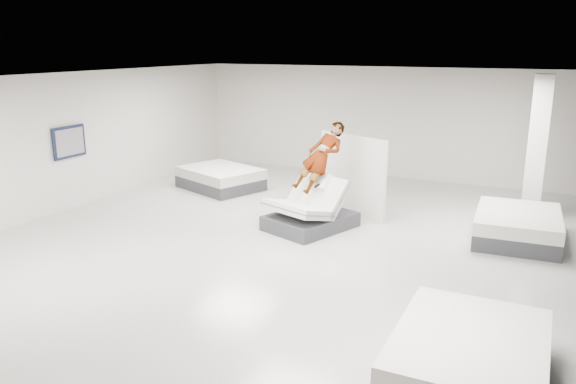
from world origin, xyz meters
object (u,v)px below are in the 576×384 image
Objects in this scene: flat_bed_right_far at (517,226)px; column at (537,147)px; remote at (317,186)px; flat_bed_right_near at (468,360)px; flat_bed_left_far at (220,178)px; wall_poster at (69,142)px; person at (321,172)px; divider_panel at (352,175)px; hero_bed at (310,213)px.

flat_bed_right_far is 2.29m from column.
remote reaches higher than flat_bed_right_near.
wall_poster is at bearing -125.09° from flat_bed_left_far.
divider_panel is at bearing 94.00° from person.
flat_bed_left_far is (-3.57, 2.11, -0.07)m from hero_bed.
flat_bed_right_far is (3.84, 1.24, -0.70)m from remote.
person is at bearing -79.87° from divider_panel.
person is at bearing 12.46° from wall_poster.
wall_poster is at bearing -158.07° from column.
column reaches higher than flat_bed_right_far.
flat_bed_right_far is (3.93, 0.84, -0.90)m from person.
column reaches higher than remote.
column is at bearing 85.44° from flat_bed_right_far.
hero_bed is 1.04× the size of divider_panel.
flat_bed_right_far is 0.99× the size of flat_bed_right_near.
person is 1.78× the size of wall_poster.
divider_panel is at bearing 175.75° from flat_bed_right_far.
flat_bed_right_near is at bearing -19.44° from wall_poster.
column is 10.71m from wall_poster.
flat_bed_right_near is (-0.12, -5.54, 0.02)m from flat_bed_right_far.
remote is 0.06× the size of flat_bed_right_near.
flat_bed_left_far is at bearing -173.30° from column.
flat_bed_right_near is 9.92m from flat_bed_left_far.
flat_bed_left_far is at bearing 54.91° from wall_poster.
person is 4.12m from flat_bed_right_far.
hero_bed is 0.96× the size of flat_bed_right_far.
divider_panel is 6.66m from wall_poster.
column reaches higher than flat_bed_left_far.
flat_bed_right_far is at bearing 21.77° from divider_panel.
wall_poster is (-5.74, -0.98, 1.25)m from hero_bed.
flat_bed_right_near is at bearing -48.22° from hero_bed.
wall_poster is (-5.94, -0.89, 0.61)m from remote.
flat_bed_left_far is (-7.49, 6.50, -0.02)m from flat_bed_right_near.
flat_bed_right_near is 2.33× the size of wall_poster.
wall_poster is at bearing -170.32° from hero_bed.
person is 0.68× the size of flat_bed_left_far.
column reaches higher than wall_poster.
person is at bearing -167.95° from flat_bed_right_far.
flat_bed_left_far is at bearing -163.71° from divider_panel.
remote is at bearing -72.54° from divider_panel.
flat_bed_right_near is 10.33m from wall_poster.
divider_panel is at bearing 73.21° from hero_bed.
flat_bed_left_far is at bearing 173.93° from person.
column is at bearing 21.93° from wall_poster.
divider_panel is 4.11m from flat_bed_left_far.
flat_bed_right_near is 7.53m from column.
flat_bed_right_far is 0.68× the size of column.
wall_poster is (-9.78, -2.13, 1.31)m from flat_bed_right_far.
flat_bed_right_far is at bearing 37.82° from remote.
divider_panel is 0.63× the size of column.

